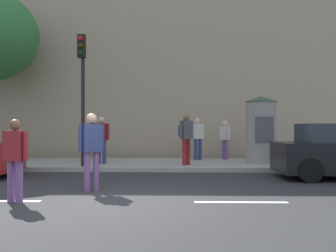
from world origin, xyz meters
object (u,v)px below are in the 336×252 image
at_px(poster_column, 261,129).
at_px(pedestrian_tallest, 198,136).
at_px(traffic_light, 82,78).
at_px(pedestrian_in_light_jacket, 186,134).
at_px(pedestrian_with_bag, 225,137).
at_px(pedestrian_in_dark_shirt, 15,154).
at_px(pedestrian_with_backpack, 101,136).
at_px(pedestrian_near_pole, 92,145).

relative_size(poster_column, pedestrian_tallest, 1.46).
distance_m(traffic_light, pedestrian_in_light_jacket, 3.95).
distance_m(traffic_light, poster_column, 6.54).
xyz_separation_m(pedestrian_with_bag, pedestrian_tallest, (-1.12, -0.35, 0.05)).
height_order(pedestrian_in_dark_shirt, pedestrian_in_light_jacket, pedestrian_in_light_jacket).
relative_size(pedestrian_in_dark_shirt, pedestrian_with_backpack, 0.96).
distance_m(pedestrian_with_backpack, pedestrian_in_light_jacket, 3.04).
relative_size(pedestrian_with_bag, pedestrian_in_light_jacket, 0.89).
height_order(pedestrian_with_bag, pedestrian_in_light_jacket, pedestrian_in_light_jacket).
distance_m(pedestrian_in_dark_shirt, pedestrian_near_pole, 1.83).
height_order(traffic_light, poster_column, traffic_light).
xyz_separation_m(pedestrian_with_bag, pedestrian_in_light_jacket, (-1.64, -2.45, 0.15)).
height_order(traffic_light, pedestrian_in_dark_shirt, traffic_light).
height_order(traffic_light, pedestrian_with_backpack, traffic_light).
bearing_deg(pedestrian_in_light_jacket, pedestrian_with_bag, 56.22).
bearing_deg(poster_column, pedestrian_near_pole, -132.59).
xyz_separation_m(pedestrian_near_pole, pedestrian_with_backpack, (-0.77, 5.06, 0.11)).
bearing_deg(pedestrian_near_pole, pedestrian_in_light_jacket, 64.18).
distance_m(pedestrian_with_bag, pedestrian_with_backpack, 5.06).
distance_m(poster_column, pedestrian_in_dark_shirt, 9.18).
xyz_separation_m(pedestrian_in_dark_shirt, pedestrian_near_pole, (1.17, 1.41, 0.11)).
bearing_deg(pedestrian_tallest, pedestrian_with_bag, 17.23).
bearing_deg(pedestrian_in_dark_shirt, pedestrian_with_bag, 59.27).
bearing_deg(traffic_light, pedestrian_near_pole, -73.34).
height_order(pedestrian_in_dark_shirt, pedestrian_tallest, pedestrian_tallest).
bearing_deg(pedestrian_with_backpack, traffic_light, -111.13).
relative_size(poster_column, pedestrian_with_backpack, 1.45).
relative_size(poster_column, pedestrian_in_dark_shirt, 1.51).
relative_size(pedestrian_in_dark_shirt, pedestrian_with_bag, 1.02).
relative_size(traffic_light, pedestrian_with_backpack, 2.59).
bearing_deg(pedestrian_with_backpack, pedestrian_with_bag, 23.40).
bearing_deg(pedestrian_in_dark_shirt, poster_column, 48.00).
relative_size(traffic_light, poster_column, 1.78).
xyz_separation_m(pedestrian_near_pole, pedestrian_with_bag, (3.87, 7.07, 0.02)).
distance_m(traffic_light, pedestrian_in_dark_shirt, 5.79).
xyz_separation_m(traffic_light, pedestrian_in_light_jacket, (3.43, 0.64, -1.85)).
relative_size(pedestrian_in_dark_shirt, pedestrian_near_pole, 0.91).
xyz_separation_m(traffic_light, pedestrian_tallest, (3.94, 2.74, -1.94)).
xyz_separation_m(pedestrian_in_dark_shirt, pedestrian_with_bag, (5.04, 8.48, 0.13)).
relative_size(poster_column, pedestrian_near_pole, 1.37).
bearing_deg(pedestrian_with_bag, pedestrian_near_pole, -118.71).
bearing_deg(traffic_light, pedestrian_with_bag, 31.41).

